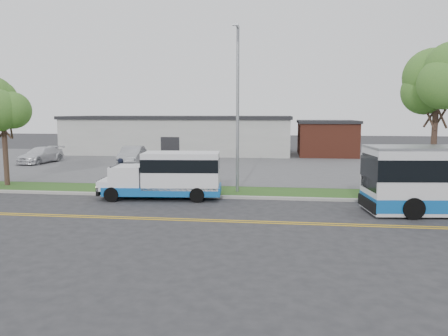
# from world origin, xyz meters

# --- Properties ---
(ground) EXTENTS (140.00, 140.00, 0.00)m
(ground) POSITION_xyz_m (0.00, 0.00, 0.00)
(ground) COLOR #28282B
(ground) RESTS_ON ground
(lane_line_north) EXTENTS (70.00, 0.12, 0.01)m
(lane_line_north) POSITION_xyz_m (0.00, -3.85, 0.01)
(lane_line_north) COLOR gold
(lane_line_north) RESTS_ON ground
(lane_line_south) EXTENTS (70.00, 0.12, 0.01)m
(lane_line_south) POSITION_xyz_m (0.00, -4.15, 0.01)
(lane_line_south) COLOR gold
(lane_line_south) RESTS_ON ground
(curb) EXTENTS (80.00, 0.30, 0.15)m
(curb) POSITION_xyz_m (0.00, 1.10, 0.07)
(curb) COLOR #9E9B93
(curb) RESTS_ON ground
(verge) EXTENTS (80.00, 3.30, 0.10)m
(verge) POSITION_xyz_m (0.00, 2.90, 0.05)
(verge) COLOR #2A4E1A
(verge) RESTS_ON ground
(parking_lot) EXTENTS (80.00, 25.00, 0.10)m
(parking_lot) POSITION_xyz_m (0.00, 17.00, 0.05)
(parking_lot) COLOR #4C4C4F
(parking_lot) RESTS_ON ground
(commercial_building) EXTENTS (25.40, 10.40, 4.35)m
(commercial_building) POSITION_xyz_m (-6.00, 27.00, 2.18)
(commercial_building) COLOR #9E9E99
(commercial_building) RESTS_ON ground
(brick_wing) EXTENTS (6.30, 7.30, 3.90)m
(brick_wing) POSITION_xyz_m (10.50, 26.00, 1.96)
(brick_wing) COLOR brown
(brick_wing) RESTS_ON ground
(tree_east) EXTENTS (5.20, 5.20, 8.33)m
(tree_east) POSITION_xyz_m (14.00, 3.00, 6.20)
(tree_east) COLOR #3B2720
(tree_east) RESTS_ON verge
(tree_west) EXTENTS (4.40, 4.40, 6.91)m
(tree_west) POSITION_xyz_m (-12.00, 3.20, 5.12)
(tree_west) COLOR #3B2720
(tree_west) RESTS_ON verge
(streetlight_near) EXTENTS (0.35, 1.53, 9.50)m
(streetlight_near) POSITION_xyz_m (3.00, 2.73, 5.23)
(streetlight_near) COLOR gray
(streetlight_near) RESTS_ON verge
(shuttle_bus) EXTENTS (6.90, 2.82, 2.58)m
(shuttle_bus) POSITION_xyz_m (-0.55, 0.66, 1.38)
(shuttle_bus) COLOR #0E519C
(shuttle_bus) RESTS_ON ground
(pedestrian) EXTENTS (0.86, 0.81, 1.98)m
(pedestrian) POSITION_xyz_m (-3.87, 1.90, 1.09)
(pedestrian) COLOR black
(pedestrian) RESTS_ON verge
(parked_car_a) EXTENTS (2.33, 5.16, 1.64)m
(parked_car_a) POSITION_xyz_m (-7.71, 14.98, 0.92)
(parked_car_a) COLOR #9DA0A4
(parked_car_a) RESTS_ON parking_lot
(parked_car_b) EXTENTS (2.71, 5.26, 1.46)m
(parked_car_b) POSITION_xyz_m (-16.58, 15.15, 0.83)
(parked_car_b) COLOR silver
(parked_car_b) RESTS_ON parking_lot
(grocery_bag_left) EXTENTS (0.32, 0.32, 0.32)m
(grocery_bag_left) POSITION_xyz_m (-4.17, 1.65, 0.26)
(grocery_bag_left) COLOR white
(grocery_bag_left) RESTS_ON verge
(grocery_bag_right) EXTENTS (0.32, 0.32, 0.32)m
(grocery_bag_right) POSITION_xyz_m (-3.57, 2.15, 0.26)
(grocery_bag_right) COLOR white
(grocery_bag_right) RESTS_ON verge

